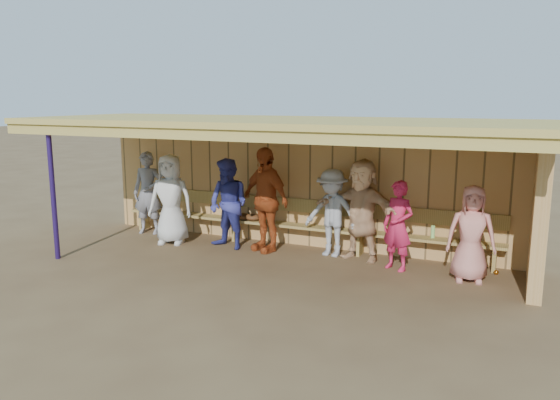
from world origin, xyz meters
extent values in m
plane|color=brown|center=(0.00, 0.00, 0.00)|extent=(90.00, 90.00, 0.00)
imported|color=gray|center=(-3.26, 0.81, 0.87)|extent=(0.72, 0.56, 1.74)
imported|color=silver|center=(-2.35, 0.34, 0.89)|extent=(0.99, 0.78, 1.77)
imported|color=navy|center=(-1.13, 0.48, 0.86)|extent=(0.97, 0.83, 1.73)
imported|color=#A9451B|center=(-0.43, 0.62, 0.98)|extent=(1.24, 0.89, 1.96)
imported|color=#989BA0|center=(0.82, 0.81, 0.80)|extent=(1.10, 0.72, 1.60)
imported|color=#E1AF7F|center=(1.37, 0.81, 0.91)|extent=(1.76, 0.91, 1.81)
imported|color=#CB204B|center=(2.09, 0.48, 0.76)|extent=(0.65, 0.54, 1.51)
imported|color=tan|center=(3.26, 0.37, 0.76)|extent=(0.82, 0.62, 1.53)
cube|color=tan|center=(0.00, 1.35, 1.20)|extent=(8.60, 0.20, 2.40)
cube|color=tan|center=(4.20, 0.45, 1.20)|extent=(0.20, 1.62, 2.40)
cube|color=tan|center=(0.00, 0.00, 2.45)|extent=(8.80, 3.20, 0.10)
cube|color=tan|center=(0.00, -1.50, 2.32)|extent=(8.80, 0.10, 0.18)
cube|color=tan|center=(-3.80, 0.00, 2.31)|extent=(0.08, 3.00, 0.16)
cube|color=tan|center=(-2.85, 0.00, 2.31)|extent=(0.08, 3.00, 0.16)
cube|color=tan|center=(-1.90, 0.00, 2.31)|extent=(0.08, 3.00, 0.16)
cube|color=tan|center=(-0.95, 0.00, 2.31)|extent=(0.08, 3.00, 0.16)
cube|color=tan|center=(0.00, 0.00, 2.31)|extent=(0.08, 3.00, 0.16)
cube|color=tan|center=(0.95, 0.00, 2.31)|extent=(0.08, 3.00, 0.16)
cube|color=tan|center=(1.90, 0.00, 2.31)|extent=(0.08, 3.00, 0.16)
cube|color=tan|center=(2.85, 0.00, 2.31)|extent=(0.08, 3.00, 0.16)
cube|color=tan|center=(3.80, 0.00, 2.31)|extent=(0.08, 3.00, 0.16)
cylinder|color=navy|center=(-3.60, -1.40, 1.20)|extent=(0.09, 0.09, 2.40)
cube|color=#A78B47|center=(0.00, 1.06, 0.42)|extent=(7.60, 0.32, 0.05)
cube|color=#A78B47|center=(0.00, 1.22, 0.80)|extent=(7.60, 0.04, 0.26)
cube|color=#A78B47|center=(-3.60, 1.06, 0.20)|extent=(0.06, 0.29, 0.40)
cube|color=#A78B47|center=(-1.29, 1.06, 0.20)|extent=(0.06, 0.29, 0.40)
cube|color=#A78B47|center=(1.29, 1.06, 0.20)|extent=(0.06, 0.29, 0.40)
cube|color=#A78B47|center=(3.60, 1.06, 0.20)|extent=(0.06, 0.29, 0.40)
cylinder|color=gold|center=(3.19, 0.86, 0.40)|extent=(0.13, 0.41, 0.80)
sphere|color=orange|center=(3.65, 0.86, 0.04)|extent=(0.08, 0.08, 0.08)
ellipsoid|color=#593319|center=(-1.42, 1.01, 0.52)|extent=(0.30, 0.24, 0.14)
ellipsoid|color=#593319|center=(-1.10, 1.01, 0.52)|extent=(0.30, 0.24, 0.14)
ellipsoid|color=#593319|center=(-0.89, 1.01, 0.52)|extent=(0.30, 0.24, 0.14)
cylinder|color=#94DF6F|center=(2.57, 1.11, 0.56)|extent=(0.07, 0.07, 0.22)
cylinder|color=orange|center=(1.95, 1.11, 0.56)|extent=(0.07, 0.07, 0.22)
cylinder|color=#7CBB5D|center=(3.32, 0.56, 0.11)|extent=(0.07, 0.07, 0.22)
camera|label=1|loc=(3.93, -8.38, 2.85)|focal=35.00mm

